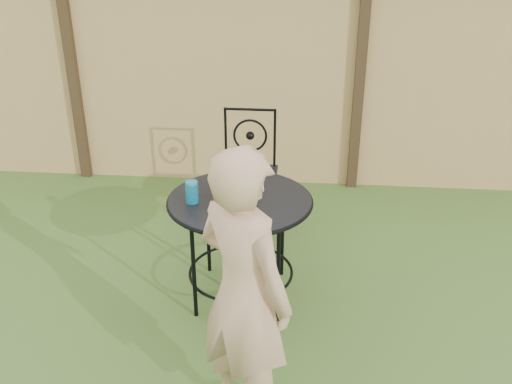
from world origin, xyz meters
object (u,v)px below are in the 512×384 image
diner (244,294)px  salad_plate (234,202)px  patio_chair (248,168)px  patio_table (240,218)px

diner → salad_plate: 0.96m
diner → patio_chair: bearing=-46.7°
patio_chair → salad_plate: 1.09m
patio_table → patio_chair: (-0.05, 1.00, -0.08)m
patio_chair → diner: bearing=-84.6°
patio_table → diner: diner is taller
patio_chair → salad_plate: patio_chair is taller
patio_chair → diner: (0.19, -2.01, 0.24)m
salad_plate → patio_chair: bearing=91.3°
patio_table → patio_chair: bearing=93.0°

